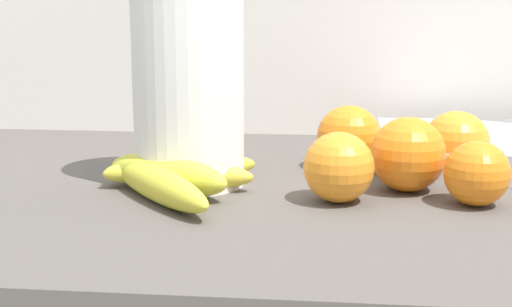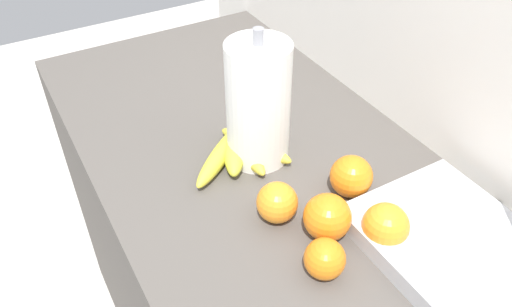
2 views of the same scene
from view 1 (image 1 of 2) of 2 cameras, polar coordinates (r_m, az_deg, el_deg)
wall_back at (r=1.25m, az=10.69°, el=-9.70°), size 2.19×0.06×1.30m
banana_bunch at (r=0.81m, az=-6.61°, el=-1.71°), size 0.18×0.22×0.04m
orange_center at (r=0.83m, az=11.53°, el=-0.07°), size 0.08×0.08×0.08m
orange_far_right at (r=0.79m, az=16.51°, el=-1.48°), size 0.07×0.07×0.07m
orange_back_left at (r=0.91m, az=15.03°, el=0.69°), size 0.08×0.08×0.08m
orange_back_right at (r=0.77m, az=6.34°, el=-1.06°), size 0.07×0.07×0.07m
orange_front at (r=0.92m, az=7.11°, el=1.22°), size 0.08×0.08×0.08m
paper_towel_roll at (r=0.83m, az=-5.21°, el=6.04°), size 0.12×0.12×0.28m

